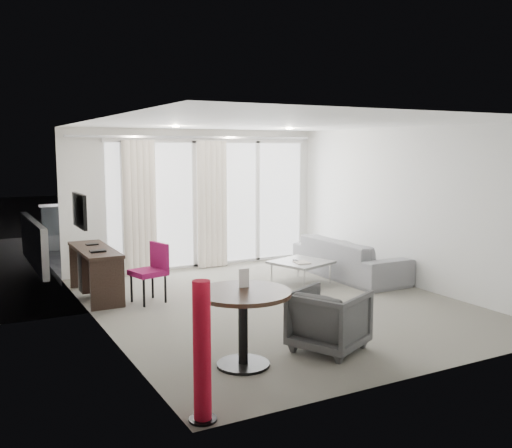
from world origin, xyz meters
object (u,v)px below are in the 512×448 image
desk_chair (148,273)px  rattan_chair_a (190,230)px  desk (95,273)px  red_lamp (202,352)px  sofa (349,258)px  round_table (243,329)px  coffee_table (301,272)px  rattan_chair_b (225,229)px  tub_armchair (329,320)px

desk_chair → rattan_chair_a: desk_chair is taller
desk → red_lamp: (-0.12, -4.45, 0.22)m
desk_chair → sofa: 3.64m
desk_chair → rattan_chair_a: (2.19, 3.85, -0.00)m
round_table → coffee_table: 3.76m
red_lamp → round_table: bearing=47.5°
rattan_chair_b → red_lamp: bearing=-135.4°
sofa → rattan_chair_a: 4.15m
desk_chair → round_table: desk_chair is taller
desk_chair → red_lamp: size_ratio=0.73×
tub_armchair → rattan_chair_b: 7.03m
desk → desk_chair: size_ratio=1.84×
round_table → red_lamp: 1.26m
desk_chair → red_lamp: red_lamp is taller
round_table → tub_armchair: (1.07, -0.03, -0.05)m
red_lamp → rattan_chair_b: 8.55m
rattan_chair_a → rattan_chair_b: (0.87, 0.03, -0.03)m
tub_armchair → red_lamp: bearing=89.3°
tub_armchair → rattan_chair_b: bearing=-41.3°
rattan_chair_a → desk: bearing=-127.5°
sofa → rattan_chair_b: 3.96m
desk → tub_armchair: size_ratio=2.12×
coffee_table → round_table: bearing=-131.8°
desk → coffee_table: bearing=-12.8°
sofa → coffee_table: bearing=91.7°
desk → red_lamp: size_ratio=1.35×
desk → round_table: (0.72, -3.53, 0.02)m
desk → rattan_chair_a: 4.24m
sofa → tub_armchair: bearing=139.2°
rattan_chair_a → tub_armchair: bearing=-94.7°
round_table → desk: bearing=101.6°
sofa → desk: bearing=80.6°
rattan_chair_b → sofa: bearing=-100.6°
tub_armchair → sofa: tub_armchair is taller
sofa → rattan_chair_a: rattan_chair_a is taller
round_table → rattan_chair_a: bearing=72.8°
round_table → red_lamp: (-0.84, -0.92, 0.20)m
sofa → rattan_chair_a: size_ratio=2.67×
rattan_chair_b → desk_chair: bearing=-147.3°
desk_chair → round_table: size_ratio=0.87×
round_table → red_lamp: red_lamp is taller
desk_chair → rattan_chair_b: bearing=38.6°
rattan_chair_a → red_lamp: bearing=-107.1°
red_lamp → coffee_table: bearing=48.0°
round_table → rattan_chair_b: rattan_chair_b is taller
rattan_chair_a → sofa: bearing=-65.6°
red_lamp → tub_armchair: bearing=25.0°
red_lamp → rattan_chair_b: bearing=63.7°
desk_chair → tub_armchair: (1.18, -2.89, -0.09)m
desk → coffee_table: (3.22, -0.73, -0.19)m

